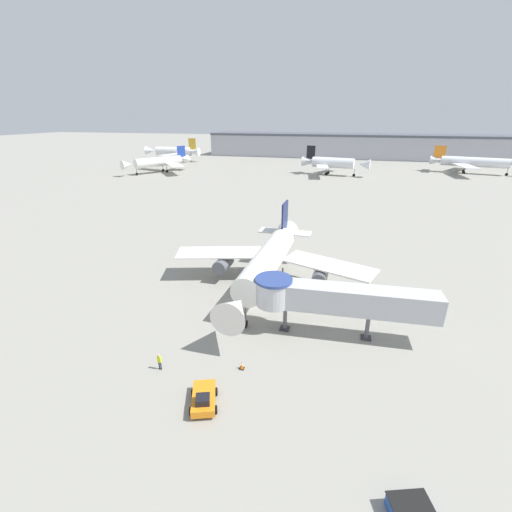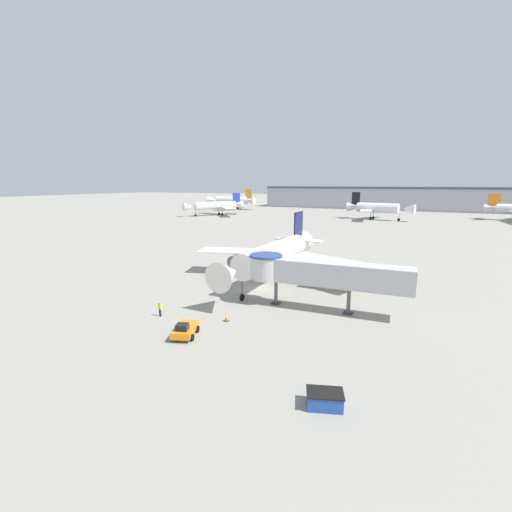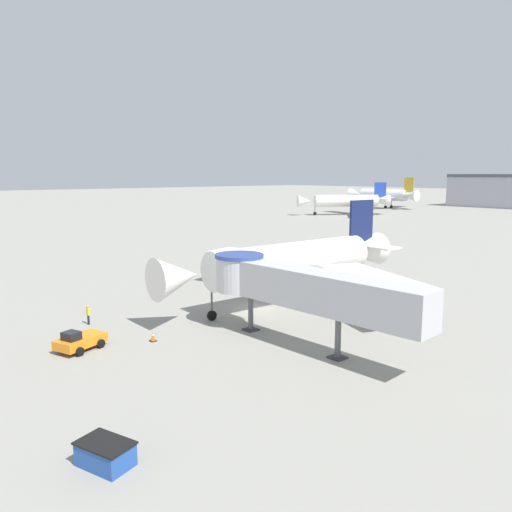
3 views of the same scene
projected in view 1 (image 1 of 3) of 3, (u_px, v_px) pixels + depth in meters
ground_plane at (254, 303)px, 44.64m from camera, size 800.00×800.00×0.00m
main_airplane at (269, 260)px, 46.83m from camera, size 29.31×28.64×10.07m
jet_bridge at (331, 298)px, 36.51m from camera, size 19.32×4.40×6.30m
pushback_tug_orange at (204, 398)px, 28.61m from camera, size 3.03×4.04×1.59m
service_container_blue at (409, 509)px, 20.73m from camera, size 2.90×2.35×1.12m
traffic_cone_starboard_wing at (349, 300)px, 44.65m from camera, size 0.37×0.37×0.62m
traffic_cone_near_nose at (242, 365)px, 32.87m from camera, size 0.49×0.49×0.80m
ground_crew_marshaller at (159, 361)px, 32.55m from camera, size 0.34×0.23×1.75m
background_jet_blue_tail at (160, 162)px, 144.09m from camera, size 27.18×27.99×10.31m
background_jet_orange_tail at (472, 162)px, 141.75m from camera, size 34.76×34.85×10.73m
background_jet_black_tail at (332, 163)px, 137.98m from camera, size 27.51×27.15×11.21m
background_jet_gold_tail at (174, 151)px, 179.84m from camera, size 30.68×31.87×11.72m
terminal_building at (359, 146)px, 195.00m from camera, size 171.40×24.80×12.94m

